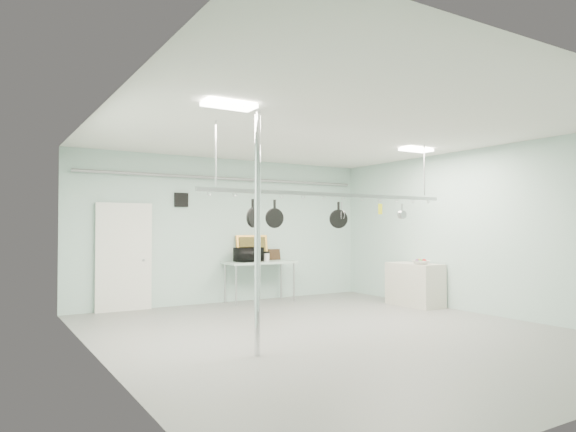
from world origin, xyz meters
TOP-DOWN VIEW (x-y plane):
  - floor at (0.00, 0.00)m, footprint 8.00×8.00m
  - ceiling at (0.00, 0.00)m, footprint 7.00×8.00m
  - back_wall at (0.00, 3.99)m, footprint 7.00×0.02m
  - right_wall at (3.49, 0.00)m, footprint 0.02×8.00m
  - door at (-2.30, 3.94)m, footprint 1.10×0.10m
  - wall_vent at (-1.10, 3.97)m, footprint 0.30×0.04m
  - conduit_pipe at (0.00, 3.90)m, footprint 6.60×0.07m
  - chrome_pole at (-1.70, -0.60)m, footprint 0.08×0.08m
  - prep_table at (0.60, 3.60)m, footprint 1.60×0.70m
  - side_cabinet at (3.15, 1.40)m, footprint 0.60×1.20m
  - pot_rack at (0.20, 0.30)m, footprint 4.80×0.06m
  - light_panel_left at (-2.20, -0.80)m, footprint 0.65×0.30m
  - light_panel_right at (2.40, 0.60)m, footprint 0.65×0.30m
  - microwave at (0.33, 3.62)m, footprint 0.63×0.49m
  - coffee_canister at (0.76, 3.60)m, footprint 0.18×0.18m
  - painting_large at (0.56, 3.90)m, footprint 0.78×0.14m
  - painting_small at (1.14, 3.90)m, footprint 0.30×0.09m
  - fruit_bowl at (3.04, 1.11)m, footprint 0.35×0.35m
  - skillet_left at (-1.30, 0.30)m, footprint 0.29×0.20m
  - skillet_mid at (-0.92, 0.30)m, footprint 0.31×0.09m
  - skillet_right at (0.30, 0.30)m, footprint 0.31×0.17m
  - whisk at (0.37, 0.30)m, footprint 0.20×0.20m
  - grater at (1.21, 0.30)m, footprint 0.08×0.03m
  - saucepan at (1.73, 0.30)m, footprint 0.16×0.12m
  - fruit_cluster at (3.04, 1.11)m, footprint 0.24×0.24m

SIDE VIEW (x-z plane):
  - floor at x=0.00m, z-range 0.00..0.00m
  - side_cabinet at x=3.15m, z-range 0.00..0.90m
  - prep_table at x=0.60m, z-range 0.38..1.28m
  - fruit_bowl at x=3.04m, z-range 0.90..0.98m
  - fruit_cluster at x=3.04m, z-range 0.94..1.03m
  - coffee_canister at x=0.76m, z-range 0.91..1.08m
  - painting_small at x=1.14m, z-range 0.90..1.16m
  - door at x=-2.30m, z-range -0.05..2.15m
  - microwave at x=0.33m, z-range 0.91..1.22m
  - painting_large at x=0.56m, z-range 0.90..1.49m
  - back_wall at x=0.00m, z-range 0.00..3.20m
  - right_wall at x=3.49m, z-range 0.00..3.20m
  - chrome_pole at x=-1.70m, z-range 0.00..3.20m
  - skillet_right at x=0.30m, z-range 1.66..2.09m
  - skillet_mid at x=-0.92m, z-range 1.66..2.09m
  - skillet_left at x=-1.30m, z-range 1.67..2.09m
  - whisk at x=0.37m, z-range 1.77..2.09m
  - saucepan at x=1.73m, z-range 1.83..2.09m
  - grater at x=1.21m, z-range 1.88..2.09m
  - pot_rack at x=0.20m, z-range 1.73..2.73m
  - wall_vent at x=-1.10m, z-range 2.10..2.40m
  - conduit_pipe at x=0.00m, z-range 2.71..2.79m
  - light_panel_left at x=-2.20m, z-range 3.14..3.19m
  - light_panel_right at x=2.40m, z-range 3.14..3.19m
  - ceiling at x=0.00m, z-range 3.18..3.20m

